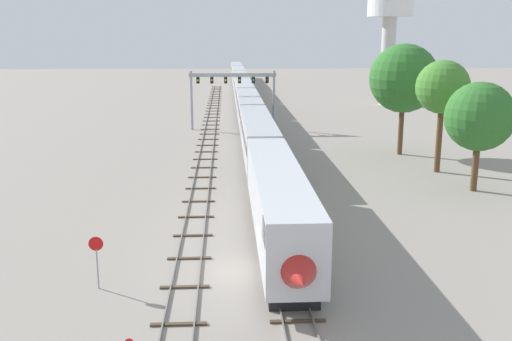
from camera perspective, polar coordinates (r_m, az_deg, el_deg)
name	(u,v)px	position (r m, az deg, el deg)	size (l,w,h in m)	color
ground_plane	(249,271)	(32.87, -0.66, -9.97)	(400.00, 400.00, 0.00)	gray
track_main	(246,119)	(91.15, -0.95, 5.16)	(2.60, 200.00, 0.16)	slate
track_near	(208,142)	(71.38, -4.79, 2.83)	(2.60, 160.00, 0.16)	slate
passenger_train	(244,94)	(104.32, -1.23, 7.60)	(3.04, 159.40, 4.80)	silver
signal_gantry	(233,86)	(80.70, -2.33, 8.35)	(12.10, 0.49, 8.18)	#999BA0
water_tower	(390,12)	(112.12, 13.17, 15.09)	(8.47, 8.47, 22.51)	beige
stop_sign	(97,255)	(31.18, -15.53, -8.09)	(0.76, 0.08, 2.88)	gray
trackside_tree_left	(443,88)	(57.34, 18.04, 7.81)	(5.06, 5.06, 10.74)	brown
trackside_tree_mid	(480,117)	(51.39, 21.30, 4.99)	(5.77, 5.77, 9.27)	brown
trackside_tree_right	(404,79)	(65.03, 14.45, 8.82)	(7.44, 7.44, 12.12)	brown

